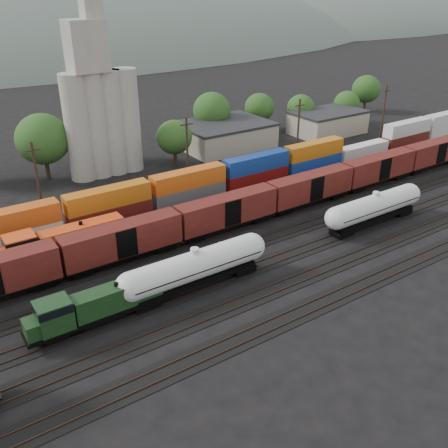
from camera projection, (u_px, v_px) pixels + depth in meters
ground at (195, 263)px, 61.63m from camera, size 600.00×600.00×0.00m
tracks at (195, 263)px, 61.61m from camera, size 180.00×33.20×0.20m
green_locomotive at (93, 307)px, 49.44m from camera, size 15.29×2.70×4.05m
tank_car_a at (195, 267)px, 55.18m from camera, size 18.77×3.36×4.92m
tank_car_b at (374, 207)px, 70.00m from camera, size 18.19×3.26×4.77m
orange_locomotive at (59, 242)px, 61.21m from camera, size 17.60×2.93×4.40m
boxcar_string at (122, 240)px, 60.37m from camera, size 138.20×2.90×4.20m
container_wall at (139, 201)px, 71.34m from camera, size 160.00×2.60×5.80m
grain_silo at (101, 112)px, 85.11m from camera, size 13.40×5.00×29.00m
industrial_sheds at (125, 158)px, 90.07m from camera, size 119.38×17.26×5.10m
tree_band at (6, 151)px, 80.51m from camera, size 164.26×20.87×12.71m
utility_poles at (119, 166)px, 75.27m from camera, size 122.20×0.36×12.00m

